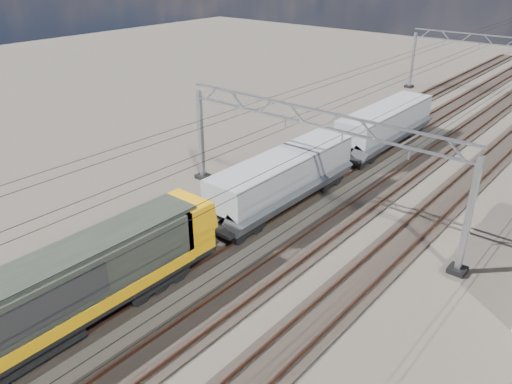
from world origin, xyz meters
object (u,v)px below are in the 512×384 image
Objects in this scene: catenary_gantry_far at (495,66)px; hopper_wagon_lead at (284,177)px; catenary_gantry_mid at (311,160)px; hopper_wagon_mid at (385,124)px; locomotive at (15,315)px.

catenary_gantry_far is 1.53× the size of hopper_wagon_lead.
hopper_wagon_mid is at bearing 98.04° from catenary_gantry_mid.
catenary_gantry_mid reaches higher than hopper_wagon_lead.
locomotive is at bearing -90.00° from hopper_wagon_lead.
catenary_gantry_mid is 17.91m from locomotive.
hopper_wagon_lead is 1.00× the size of hopper_wagon_mid.
catenary_gantry_far is 21.99m from hopper_wagon_mid.
catenary_gantry_mid is at bearing -90.00° from catenary_gantry_far.
hopper_wagon_lead is at bearing 90.00° from locomotive.
hopper_wagon_lead is (-2.00, -36.03, -1.67)m from catenary_gantry_far.
hopper_wagon_mid is (-2.00, 14.17, -1.67)m from catenary_gantry_mid.
catenary_gantry_mid is 2.61m from hopper_wagon_lead.
hopper_wagon_lead is at bearing -90.00° from hopper_wagon_mid.
hopper_wagon_lead is at bearing -93.18° from catenary_gantry_far.
locomotive is at bearing -92.13° from catenary_gantry_far.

